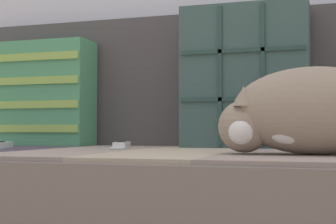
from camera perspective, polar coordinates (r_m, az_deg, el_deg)
name	(u,v)px	position (r m, az deg, el deg)	size (l,w,h in m)	color
couch	(185,219)	(1.40, 1.88, -11.80)	(1.97, 0.91, 0.36)	brown
sofa_backrest	(216,81)	(1.76, 5.36, 3.46)	(1.93, 0.14, 0.44)	#474242
throw_pillow_quilted	(245,77)	(1.59, 8.53, 3.88)	(0.38, 0.14, 0.43)	#38514C
throw_pillow_striped	(35,94)	(1.86, -14.50, 1.94)	(0.42, 0.14, 0.36)	#4C9366
sleeping_cat	(306,113)	(1.17, 15.01, -0.15)	(0.43, 0.22, 0.19)	gray
game_remote_near	(122,145)	(1.54, -5.16, -3.67)	(0.09, 0.20, 0.02)	white
game_remote_far	(0,145)	(1.58, -18.16, -3.55)	(0.12, 0.21, 0.02)	white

